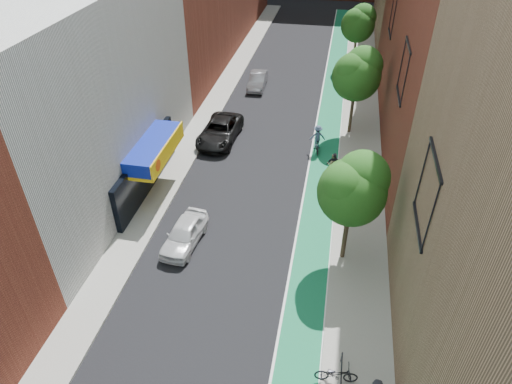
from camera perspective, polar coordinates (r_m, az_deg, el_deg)
The scene contains 14 objects.
bike_lane at distance 38.29m, azimuth 9.18°, elevation 8.94°, with size 2.00×68.00×0.01m, color #13703D.
sidewalk_left at distance 39.64m, azimuth -5.58°, elevation 10.34°, with size 2.00×68.00×0.15m, color gray.
sidewalk_right at distance 38.32m, azimuth 12.94°, elevation 8.59°, with size 3.00×68.00×0.15m, color gray.
building_left_white at distance 29.25m, azimuth -22.41°, elevation 10.77°, with size 8.00×20.00×12.00m, color silver.
tree_near at distance 22.19m, azimuth 12.09°, elevation 0.57°, with size 3.40×3.36×6.42m.
tree_mid at distance 34.51m, azimuth 12.57°, elevation 14.34°, with size 3.55×3.53×6.74m.
tree_far at distance 47.94m, azimuth 12.70°, elevation 19.98°, with size 3.30×3.25×6.21m.
parked_car_white at distance 25.40m, azimuth -8.94°, elevation -5.16°, with size 1.61×4.01×1.37m, color silver.
parked_car_black at distance 34.63m, azimuth -4.54°, elevation 7.62°, with size 2.54×5.50×1.53m, color black.
parked_car_silver at distance 43.45m, azimuth 0.21°, elevation 13.78°, with size 1.43×4.11×1.35m, color gray.
cyclist_lane_near at distance 30.41m, azimuth 9.51°, elevation 2.91°, with size 0.77×1.47×1.91m.
cyclist_lane_mid at distance 30.38m, azimuth 9.65°, elevation 2.70°, with size 1.00×1.70×2.01m.
cyclist_lane_far at distance 33.31m, azimuth 7.66°, elevation 6.45°, with size 1.21×1.76×2.05m.
parked_bike_far at distance 19.95m, azimuth 10.00°, elevation -21.48°, with size 0.61×1.75×0.92m, color black.
Camera 1 is at (4.39, -8.15, 17.32)m, focal length 32.00 mm.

